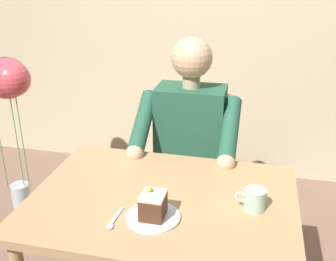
# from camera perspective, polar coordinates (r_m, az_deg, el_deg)

# --- Properties ---
(dining_table) EXTENTS (1.06, 0.77, 0.71)m
(dining_table) POSITION_cam_1_polar(r_m,az_deg,el_deg) (1.68, -0.76, -11.88)
(dining_table) COLOR tan
(dining_table) RESTS_ON ground
(chair) EXTENTS (0.42, 0.42, 0.89)m
(chair) POSITION_cam_1_polar(r_m,az_deg,el_deg) (2.36, 3.45, -4.81)
(chair) COLOR tan
(chair) RESTS_ON ground
(seated_person) EXTENTS (0.53, 0.58, 1.24)m
(seated_person) POSITION_cam_1_polar(r_m,az_deg,el_deg) (2.14, 2.76, -3.15)
(seated_person) COLOR #23553D
(seated_person) RESTS_ON ground
(dessert_plate) EXTENTS (0.20, 0.20, 0.01)m
(dessert_plate) POSITION_cam_1_polar(r_m,az_deg,el_deg) (1.51, -2.21, -12.14)
(dessert_plate) COLOR white
(dessert_plate) RESTS_ON dining_table
(cake_slice) EXTENTS (0.09, 0.10, 0.11)m
(cake_slice) POSITION_cam_1_polar(r_m,az_deg,el_deg) (1.49, -2.25, -10.51)
(cake_slice) COLOR #542F1E
(cake_slice) RESTS_ON dessert_plate
(coffee_cup) EXTENTS (0.12, 0.08, 0.08)m
(coffee_cup) POSITION_cam_1_polar(r_m,az_deg,el_deg) (1.58, 12.16, -9.45)
(coffee_cup) COLOR #ACDCBE
(coffee_cup) RESTS_ON dining_table
(dessert_spoon) EXTENTS (0.03, 0.14, 0.01)m
(dessert_spoon) POSITION_cam_1_polar(r_m,az_deg,el_deg) (1.50, -7.78, -12.68)
(dessert_spoon) COLOR silver
(dessert_spoon) RESTS_ON dining_table
(balloon_display) EXTENTS (0.33, 0.27, 1.34)m
(balloon_display) POSITION_cam_1_polar(r_m,az_deg,el_deg) (2.56, -22.10, 6.28)
(balloon_display) COLOR #B2C1C6
(balloon_display) RESTS_ON ground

